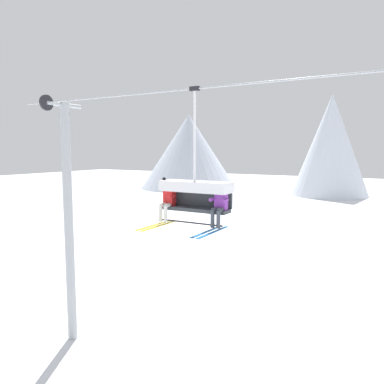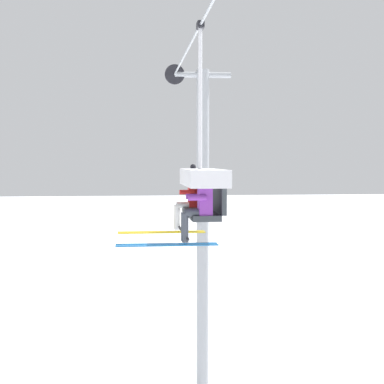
{
  "view_description": "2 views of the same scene",
  "coord_description": "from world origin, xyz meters",
  "px_view_note": "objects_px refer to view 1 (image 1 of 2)",
  "views": [
    {
      "loc": [
        5.01,
        -9.98,
        7.54
      ],
      "look_at": [
        -0.39,
        -0.66,
        6.33
      ],
      "focal_mm": 35.0,
      "sensor_mm": 36.0,
      "label": 1
    },
    {
      "loc": [
        10.32,
        -2.05,
        6.84
      ],
      "look_at": [
        -0.15,
        -0.96,
        6.25
      ],
      "focal_mm": 55.0,
      "sensor_mm": 36.0,
      "label": 2
    }
  ],
  "objects_px": {
    "skier_red": "(167,200)",
    "skier_purple": "(219,205)",
    "chairlift_chair": "(196,190)",
    "lift_tower_near": "(68,218)"
  },
  "relations": [
    {
      "from": "chairlift_chair",
      "to": "skier_purple",
      "type": "relative_size",
      "value": 2.22
    },
    {
      "from": "skier_red",
      "to": "skier_purple",
      "type": "xyz_separation_m",
      "value": [
        1.7,
        -0.01,
        -0.02
      ]
    },
    {
      "from": "skier_purple",
      "to": "lift_tower_near",
      "type": "bearing_deg",
      "value": 172.37
    },
    {
      "from": "skier_red",
      "to": "skier_purple",
      "type": "relative_size",
      "value": 1.0
    },
    {
      "from": "chairlift_chair",
      "to": "skier_red",
      "type": "bearing_deg",
      "value": -165.9
    },
    {
      "from": "chairlift_chair",
      "to": "skier_purple",
      "type": "height_order",
      "value": "chairlift_chair"
    },
    {
      "from": "lift_tower_near",
      "to": "skier_purple",
      "type": "height_order",
      "value": "lift_tower_near"
    },
    {
      "from": "lift_tower_near",
      "to": "skier_purple",
      "type": "xyz_separation_m",
      "value": [
        6.95,
        -0.93,
        1.15
      ]
    },
    {
      "from": "lift_tower_near",
      "to": "chairlift_chair",
      "type": "relative_size",
      "value": 2.51
    },
    {
      "from": "skier_red",
      "to": "skier_purple",
      "type": "distance_m",
      "value": 1.7
    }
  ]
}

